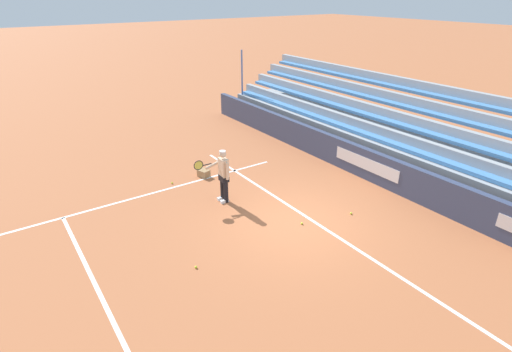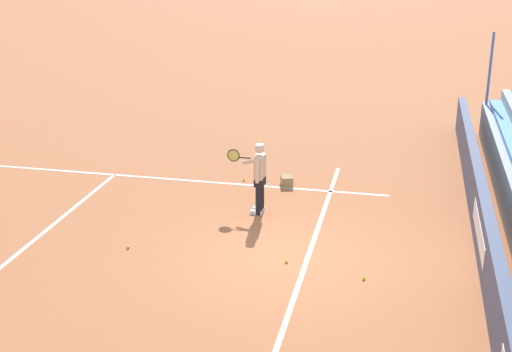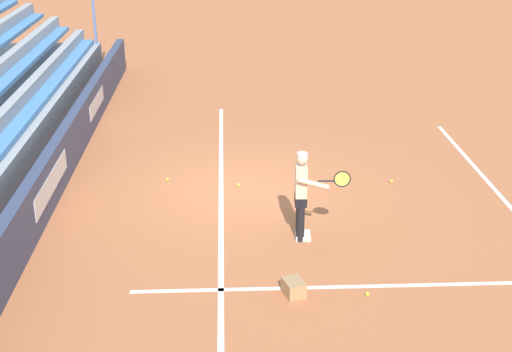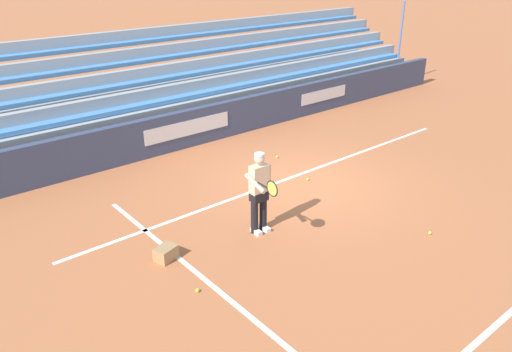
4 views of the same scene
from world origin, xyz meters
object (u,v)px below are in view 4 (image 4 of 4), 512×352
Objects in this scene: ball_box_cardboard at (166,253)px; tennis_ball_far_left at (430,233)px; tennis_ball_stray_back at (277,157)px; tennis_ball_by_box at (308,179)px; tennis_player at (259,192)px; tennis_ball_on_baseline at (197,290)px.

ball_box_cardboard reaches higher than tennis_ball_far_left.
tennis_ball_stray_back is 1.00× the size of tennis_ball_by_box.
tennis_ball_by_box is 3.43m from tennis_ball_far_left.
tennis_ball_far_left is (-2.59, 2.30, -0.86)m from tennis_player.
ball_box_cardboard is at bearing 26.03° from tennis_ball_stray_back.
tennis_ball_by_box is (-4.61, -1.99, 0.00)m from tennis_ball_on_baseline.
tennis_ball_stray_back is at bearing -93.82° from tennis_ball_far_left.
tennis_ball_by_box is at bearing 75.84° from tennis_ball_stray_back.
tennis_ball_by_box and tennis_ball_far_left have the same top height.
tennis_player is at bearing -157.46° from tennis_ball_on_baseline.
tennis_player is 25.98× the size of tennis_ball_stray_back.
ball_box_cardboard is 6.06× the size of tennis_ball_far_left.
tennis_player is at bearing 43.03° from tennis_ball_stray_back.
ball_box_cardboard reaches higher than tennis_ball_stray_back.
tennis_ball_on_baseline is (2.09, 0.87, -0.86)m from tennis_player.
tennis_ball_on_baseline is 1.00× the size of tennis_ball_by_box.
tennis_ball_stray_back is at bearing -136.97° from tennis_player.
tennis_ball_far_left is (-4.68, 1.43, 0.00)m from tennis_ball_on_baseline.
tennis_player reaches higher than tennis_ball_on_baseline.
tennis_ball_on_baseline is at bearing -17.05° from tennis_ball_far_left.
tennis_ball_by_box is (-2.52, -1.13, -0.86)m from tennis_player.
tennis_ball_stray_back and tennis_ball_far_left have the same top height.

